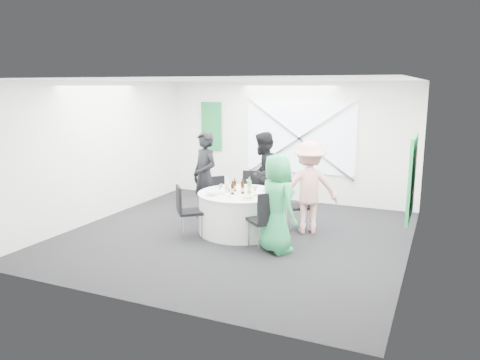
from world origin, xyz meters
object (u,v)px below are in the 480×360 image
at_px(chair_back_right, 302,202).
at_px(chair_front_right, 266,216).
at_px(person_woman_pink, 309,187).
at_px(person_man_back_left, 205,176).
at_px(green_water_bottle, 249,187).
at_px(chair_back, 251,191).
at_px(banquet_table, 240,213).
at_px(chair_back_left, 218,194).
at_px(chair_front_left, 186,207).
at_px(person_woman_green, 277,203).
at_px(clear_water_bottle, 227,186).
at_px(person_man_back, 263,175).

xyz_separation_m(chair_back_right, chair_front_right, (-0.21, -1.38, 0.06)).
bearing_deg(person_woman_pink, person_man_back_left, -23.85).
height_order(chair_back_right, green_water_bottle, green_water_bottle).
bearing_deg(chair_back, person_man_back_left, -157.31).
bearing_deg(banquet_table, chair_back_left, 139.22).
relative_size(chair_front_right, chair_front_left, 1.07).
relative_size(banquet_table, chair_back_left, 1.80).
height_order(banquet_table, person_woman_green, person_woman_green).
bearing_deg(person_woman_pink, clear_water_bottle, -1.51).
relative_size(person_man_back_left, person_woman_pink, 1.05).
height_order(banquet_table, person_man_back_left, person_man_back_left).
height_order(person_woman_pink, clear_water_bottle, person_woman_pink).
relative_size(chair_back, chair_front_right, 0.95).
bearing_deg(person_man_back_left, chair_back_left, 66.07).
bearing_deg(chair_back, chair_back_right, -29.18).
relative_size(banquet_table, chair_back_right, 1.70).
xyz_separation_m(person_woman_green, clear_water_bottle, (-1.20, 0.63, 0.06)).
bearing_deg(person_woman_pink, chair_back_right, -67.05).
bearing_deg(person_woman_green, chair_front_right, 48.85).
xyz_separation_m(banquet_table, chair_front_left, (-0.79, -0.65, 0.17)).
bearing_deg(person_man_back_left, chair_back_right, 31.06).
xyz_separation_m(banquet_table, person_woman_pink, (1.16, 0.51, 0.48)).
height_order(chair_front_left, person_man_back_left, person_man_back_left).
bearing_deg(chair_back_right, banquet_table, -90.00).
bearing_deg(green_water_bottle, banquet_table, -172.31).
bearing_deg(chair_back_left, clear_water_bottle, -102.49).
bearing_deg(chair_front_left, person_woman_pink, -98.83).
relative_size(banquet_table, person_woman_green, 0.95).
relative_size(chair_front_right, person_man_back, 0.57).
relative_size(chair_front_right, green_water_bottle, 3.34).
xyz_separation_m(chair_front_left, green_water_bottle, (0.96, 0.67, 0.32)).
xyz_separation_m(chair_back, chair_front_left, (-0.58, -1.70, -0.01)).
bearing_deg(person_man_back_left, chair_back, 60.84).
xyz_separation_m(banquet_table, person_man_back, (-0.02, 1.22, 0.51)).
bearing_deg(person_woman_green, banquet_table, -0.00).
height_order(banquet_table, chair_front_right, chair_front_right).
height_order(banquet_table, person_man_back, person_man_back).
distance_m(chair_back, person_man_back, 0.41).
height_order(chair_front_right, person_woman_pink, person_woman_pink).
height_order(chair_front_left, person_woman_green, person_woman_green).
distance_m(banquet_table, chair_front_right, 1.10).
bearing_deg(chair_back_left, person_woman_green, -87.23).
bearing_deg(chair_front_left, chair_back, -58.45).
bearing_deg(person_woman_pink, person_woman_green, 57.24).
relative_size(chair_back_left, person_woman_pink, 0.50).
xyz_separation_m(chair_back_right, green_water_bottle, (-0.83, -0.63, 0.34)).
relative_size(chair_front_left, person_man_back_left, 0.52).
distance_m(chair_front_left, person_woman_green, 1.77).
bearing_deg(chair_back_right, chair_front_right, -41.63).
bearing_deg(clear_water_bottle, person_man_back, 80.24).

